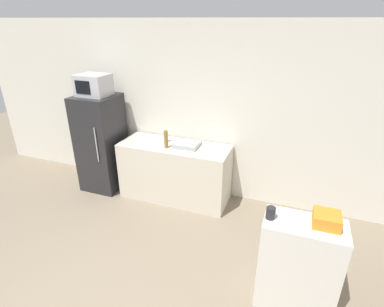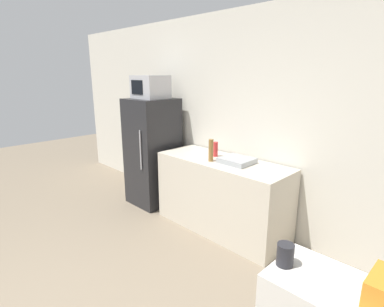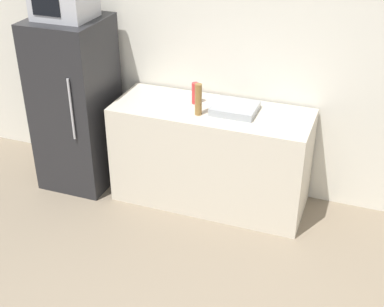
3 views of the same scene
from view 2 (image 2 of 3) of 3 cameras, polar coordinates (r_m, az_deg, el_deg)
name	(u,v)px [view 2 (image 2 of 3)]	position (r m, az deg, el deg)	size (l,w,h in m)	color
wall_back	(262,124)	(3.58, 13.27, 5.42)	(8.00, 0.06, 2.60)	silver
refrigerator	(153,152)	(4.39, -7.49, 0.32)	(0.61, 0.65, 1.54)	#232326
microwave	(150,87)	(4.25, -7.94, 12.44)	(0.45, 0.39, 0.31)	#BCBCC1
counter	(221,195)	(3.69, 5.63, -7.88)	(1.65, 0.62, 0.88)	beige
sink_basin	(237,161)	(3.44, 8.52, -1.33)	(0.35, 0.31, 0.06)	#9EA3A8
bottle_tall	(211,150)	(3.46, 3.63, 0.61)	(0.06, 0.06, 0.26)	olive
bottle_short	(215,149)	(3.68, 4.50, 0.82)	(0.06, 0.06, 0.18)	red
jar	(285,255)	(1.61, 17.33, -17.91)	(0.08, 0.08, 0.11)	#232328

